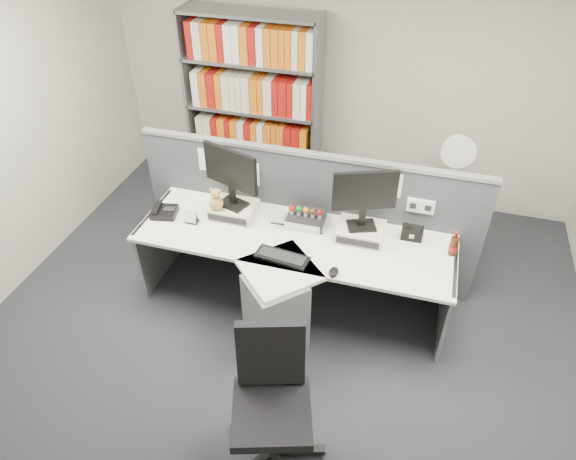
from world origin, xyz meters
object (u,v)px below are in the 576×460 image
(shelving_unit, at_px, (254,112))
(desktop_pc, at_px, (306,219))
(speaker, at_px, (412,233))
(office_chair, at_px, (272,397))
(desk_fan, at_px, (458,155))
(monitor_left, at_px, (231,173))
(mouse, at_px, (334,272))
(cola_bottle, at_px, (454,246))
(keyboard, at_px, (282,257))
(desk_phone, at_px, (164,212))
(filing_cabinet, at_px, (444,216))
(monitor_right, at_px, (365,195))
(desk, at_px, (286,279))
(desk_calendar, at_px, (191,217))

(shelving_unit, bearing_deg, desktop_pc, -56.10)
(speaker, bearing_deg, office_chair, -112.77)
(shelving_unit, bearing_deg, desk_fan, -12.08)
(monitor_left, bearing_deg, desk_fan, 29.68)
(mouse, relative_size, cola_bottle, 0.52)
(cola_bottle, bearing_deg, keyboard, -161.55)
(desk_phone, height_order, speaker, speaker)
(desktop_pc, distance_m, filing_cabinet, 1.56)
(speaker, distance_m, shelving_unit, 2.29)
(monitor_left, distance_m, office_chair, 1.83)
(desktop_pc, height_order, cola_bottle, cola_bottle)
(monitor_right, xyz_separation_m, shelving_unit, (-1.42, 1.46, -0.15))
(desk_phone, xyz_separation_m, shelving_unit, (0.26, 1.64, 0.22))
(monitor_left, bearing_deg, speaker, 3.49)
(filing_cabinet, bearing_deg, desk, -130.61)
(shelving_unit, height_order, desk_fan, shelving_unit)
(mouse, height_order, desk_fan, desk_fan)
(monitor_left, distance_m, desk_calendar, 0.51)
(mouse, distance_m, desk_fan, 1.74)
(filing_cabinet, bearing_deg, shelving_unit, 167.93)
(keyboard, bearing_deg, mouse, -8.38)
(desk, relative_size, cola_bottle, 11.97)
(monitor_right, height_order, keyboard, monitor_right)
(cola_bottle, xyz_separation_m, office_chair, (-1.00, -1.51, -0.25))
(mouse, relative_size, desk_calendar, 0.85)
(office_chair, bearing_deg, desk_phone, 135.97)
(cola_bottle, bearing_deg, shelving_unit, 145.33)
(cola_bottle, bearing_deg, office_chair, -123.61)
(desk_calendar, relative_size, desk_fan, 0.25)
(monitor_left, distance_m, monitor_right, 1.10)
(desk, height_order, speaker, speaker)
(monitor_left, relative_size, mouse, 4.74)
(monitor_left, distance_m, filing_cabinet, 2.20)
(keyboard, xyz_separation_m, office_chair, (0.26, -1.09, -0.18))
(desk, bearing_deg, monitor_left, 146.58)
(desk_calendar, bearing_deg, desktop_pc, 15.83)
(desk, height_order, desktop_pc, desktop_pc)
(filing_cabinet, bearing_deg, mouse, -117.63)
(desk_calendar, distance_m, filing_cabinet, 2.45)
(monitor_left, bearing_deg, desktop_pc, 5.33)
(desk_phone, bearing_deg, keyboard, -13.03)
(monitor_right, bearing_deg, mouse, -102.58)
(cola_bottle, xyz_separation_m, shelving_unit, (-2.15, 1.48, 0.17))
(desk, height_order, office_chair, office_chair)
(monitor_right, distance_m, speaker, 0.54)
(mouse, bearing_deg, cola_bottle, 29.91)
(desk_phone, bearing_deg, filing_cabinet, 26.80)
(speaker, distance_m, filing_cabinet, 1.06)
(monitor_left, height_order, filing_cabinet, monitor_left)
(desk_calendar, bearing_deg, desk_phone, 173.87)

